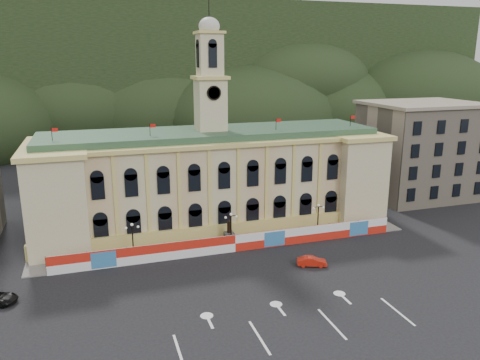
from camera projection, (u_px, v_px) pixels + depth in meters
name	position (u px, v px, depth m)	size (l,w,h in m)	color
ground	(274.00, 302.00, 52.87)	(260.00, 260.00, 0.00)	black
lane_markings	(292.00, 325.00, 48.26)	(26.00, 10.00, 0.02)	white
hill_ridge	(143.00, 80.00, 160.35)	(230.00, 80.00, 64.00)	black
city_hall	(212.00, 177.00, 76.34)	(56.20, 17.60, 37.10)	#C7BC8F
side_building_right	(420.00, 150.00, 91.74)	(21.00, 17.00, 18.60)	tan
hoarding_fence	(235.00, 243.00, 66.45)	(50.00, 0.44, 2.50)	red
pavement	(230.00, 244.00, 69.20)	(56.00, 5.50, 0.16)	slate
statue	(229.00, 236.00, 69.15)	(1.40, 1.40, 3.72)	#595651
lamp_left	(133.00, 238.00, 63.61)	(1.96, 0.44, 5.15)	black
lamp_center	(231.00, 227.00, 67.76)	(1.96, 0.44, 5.15)	black
lamp_right	(318.00, 217.00, 71.90)	(1.96, 0.44, 5.15)	black
red_sedan	(312.00, 261.00, 61.91)	(4.13, 2.62, 1.29)	red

